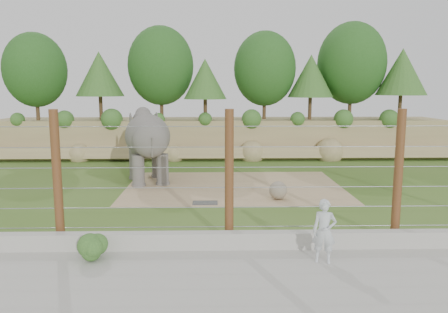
{
  "coord_description": "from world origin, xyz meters",
  "views": [
    {
      "loc": [
        -0.45,
        -17.01,
        4.59
      ],
      "look_at": [
        0.0,
        2.0,
        1.6
      ],
      "focal_mm": 35.0,
      "sensor_mm": 36.0,
      "label": 1
    }
  ],
  "objects_px": {
    "elephant": "(148,147)",
    "stone_ball": "(278,190)",
    "barrier_fence": "(229,177)",
    "zookeeper": "(324,231)"
  },
  "relations": [
    {
      "from": "stone_ball",
      "to": "barrier_fence",
      "type": "distance_m",
      "value": 5.77
    },
    {
      "from": "elephant",
      "to": "stone_ball",
      "type": "distance_m",
      "value": 7.07
    },
    {
      "from": "elephant",
      "to": "stone_ball",
      "type": "height_order",
      "value": "elephant"
    },
    {
      "from": "elephant",
      "to": "barrier_fence",
      "type": "bearing_deg",
      "value": -81.79
    },
    {
      "from": "elephant",
      "to": "zookeeper",
      "type": "bearing_deg",
      "value": -73.83
    },
    {
      "from": "zookeeper",
      "to": "stone_ball",
      "type": "bearing_deg",
      "value": 107.3
    },
    {
      "from": "barrier_fence",
      "to": "zookeeper",
      "type": "distance_m",
      "value": 3.12
    },
    {
      "from": "barrier_fence",
      "to": "zookeeper",
      "type": "bearing_deg",
      "value": -32.27
    },
    {
      "from": "elephant",
      "to": "stone_ball",
      "type": "relative_size",
      "value": 5.8
    },
    {
      "from": "zookeeper",
      "to": "barrier_fence",
      "type": "bearing_deg",
      "value": 162.95
    }
  ]
}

